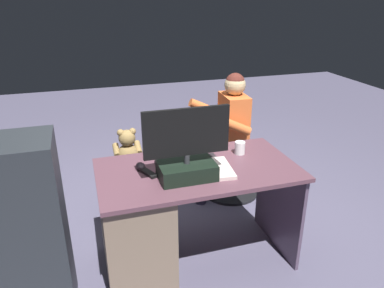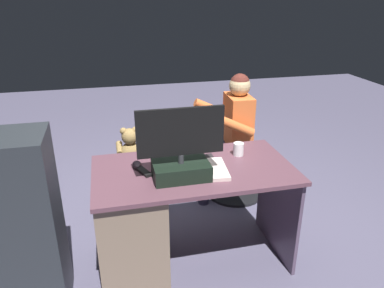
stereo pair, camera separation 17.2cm
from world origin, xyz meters
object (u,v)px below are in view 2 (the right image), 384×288
at_px(keyboard, 184,162).
at_px(tv_remote, 144,171).
at_px(desk, 145,219).
at_px(monitor, 181,157).
at_px(cup, 238,149).
at_px(person, 230,128).
at_px(visitor_chair, 235,170).
at_px(office_chair_teddy, 133,182).
at_px(computer_mouse, 137,164).
at_px(teddy_bear, 130,147).

distance_m(keyboard, tv_remote, 0.29).
bearing_deg(tv_remote, desk, 27.27).
distance_m(monitor, cup, 0.52).
bearing_deg(desk, person, -136.22).
bearing_deg(visitor_chair, keyboard, 48.72).
relative_size(keyboard, office_chair_teddy, 0.90).
bearing_deg(office_chair_teddy, computer_mouse, 89.74).
relative_size(cup, office_chair_teddy, 0.19).
xyz_separation_m(computer_mouse, office_chair_teddy, (-0.00, -0.68, -0.49)).
xyz_separation_m(monitor, keyboard, (-0.06, -0.19, -0.13)).
bearing_deg(computer_mouse, keyboard, 177.51).
xyz_separation_m(tv_remote, person, (-0.85, -0.82, -0.07)).
xyz_separation_m(monitor, tv_remote, (0.22, -0.11, -0.13)).
xyz_separation_m(monitor, person, (-0.64, -0.93, -0.20)).
xyz_separation_m(cup, visitor_chair, (-0.25, -0.70, -0.54)).
height_order(tv_remote, visitor_chair, tv_remote).
height_order(cup, person, person).
bearing_deg(visitor_chair, person, 2.89).
xyz_separation_m(keyboard, cup, (-0.40, -0.04, 0.03)).
height_order(desk, computer_mouse, computer_mouse).
distance_m(monitor, person, 1.15).
xyz_separation_m(computer_mouse, cup, (-0.71, -0.03, 0.03)).
bearing_deg(cup, tv_remote, 9.92).
height_order(monitor, keyboard, monitor).
xyz_separation_m(keyboard, person, (-0.57, -0.74, -0.07)).
bearing_deg(teddy_bear, cup, 136.75).
bearing_deg(teddy_bear, tv_remote, 92.18).
height_order(monitor, cup, monitor).
height_order(monitor, tv_remote, monitor).
bearing_deg(office_chair_teddy, person, -177.11).
bearing_deg(computer_mouse, office_chair_teddy, -90.26).
distance_m(keyboard, office_chair_teddy, 0.90).
relative_size(keyboard, visitor_chair, 0.79).
relative_size(monitor, visitor_chair, 0.99).
relative_size(desk, office_chair_teddy, 2.78).
height_order(tv_remote, person, person).
relative_size(monitor, keyboard, 1.25).
xyz_separation_m(monitor, teddy_bear, (0.25, -0.90, -0.29)).
bearing_deg(office_chair_teddy, cup, 137.27).
xyz_separation_m(desk, keyboard, (-0.29, -0.09, 0.35)).
bearing_deg(desk, computer_mouse, -76.69).
bearing_deg(desk, keyboard, -162.93).
xyz_separation_m(cup, office_chair_teddy, (0.71, -0.65, -0.52)).
distance_m(tv_remote, teddy_bear, 0.80).
relative_size(monitor, tv_remote, 3.51).
xyz_separation_m(computer_mouse, teddy_bear, (-0.00, -0.69, -0.17)).
xyz_separation_m(visitor_chair, person, (0.08, 0.00, 0.44)).
xyz_separation_m(monitor, office_chair_teddy, (0.25, -0.89, -0.62)).
xyz_separation_m(monitor, visitor_chair, (-0.71, -0.94, -0.64)).
bearing_deg(visitor_chair, cup, 70.12).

